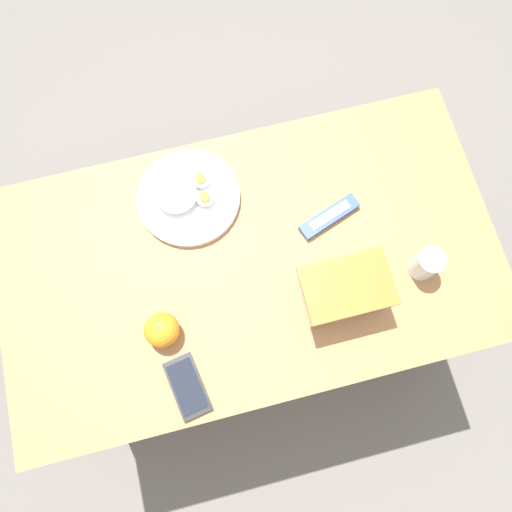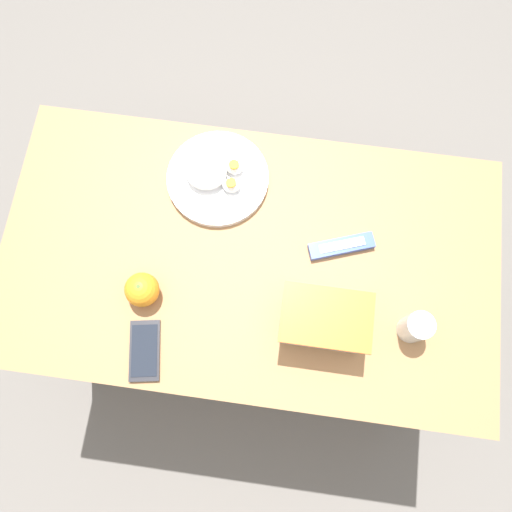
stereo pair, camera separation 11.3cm
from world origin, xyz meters
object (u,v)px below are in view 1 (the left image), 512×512
at_px(food_container, 343,291).
at_px(orange_fruit, 162,330).
at_px(candy_bar, 329,217).
at_px(cell_phone, 187,387).
at_px(drinking_glass, 426,264).
at_px(rice_plate, 187,197).

bearing_deg(food_container, orange_fruit, -2.24).
relative_size(candy_bar, cell_phone, 1.10).
xyz_separation_m(orange_fruit, drinking_glass, (-0.60, 0.00, 0.00)).
xyz_separation_m(candy_bar, drinking_glass, (-0.17, 0.17, 0.03)).
xyz_separation_m(orange_fruit, cell_phone, (-0.02, 0.13, -0.03)).
height_order(food_container, cell_phone, food_container).
distance_m(cell_phone, drinking_glass, 0.59).
bearing_deg(rice_plate, candy_bar, 157.68).
relative_size(food_container, cell_phone, 1.33).
bearing_deg(cell_phone, candy_bar, -143.87).
xyz_separation_m(rice_plate, drinking_glass, (-0.49, 0.30, 0.03)).
xyz_separation_m(cell_phone, drinking_glass, (-0.58, -0.13, 0.04)).
relative_size(orange_fruit, drinking_glass, 0.90).
bearing_deg(cell_phone, food_container, -163.51).
relative_size(rice_plate, drinking_glass, 2.85).
bearing_deg(cell_phone, orange_fruit, -79.26).
height_order(food_container, rice_plate, food_container).
relative_size(candy_bar, drinking_glass, 1.82).
height_order(rice_plate, cell_phone, rice_plate).
distance_m(orange_fruit, drinking_glass, 0.60).
relative_size(food_container, candy_bar, 1.21).
relative_size(orange_fruit, candy_bar, 0.49).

